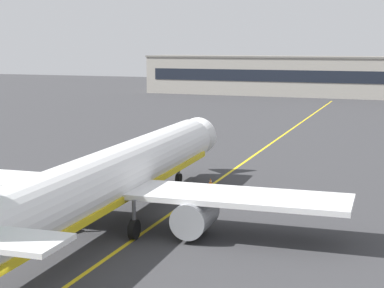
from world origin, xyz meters
TOP-DOWN VIEW (x-y plane):
  - taxiway_centreline at (0.00, 30.00)m, footprint 7.60×179.86m
  - airliner_foreground at (-2.05, 15.66)m, footprint 32.25×41.52m
  - safety_cone_by_nose_gear at (-0.21, 30.87)m, footprint 0.44×0.44m

SIDE VIEW (x-z plane):
  - taxiway_centreline at x=0.00m, z-range 0.00..0.01m
  - safety_cone_by_nose_gear at x=-0.21m, z-range -0.02..0.53m
  - airliner_foreground at x=-2.05m, z-range -2.46..9.19m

